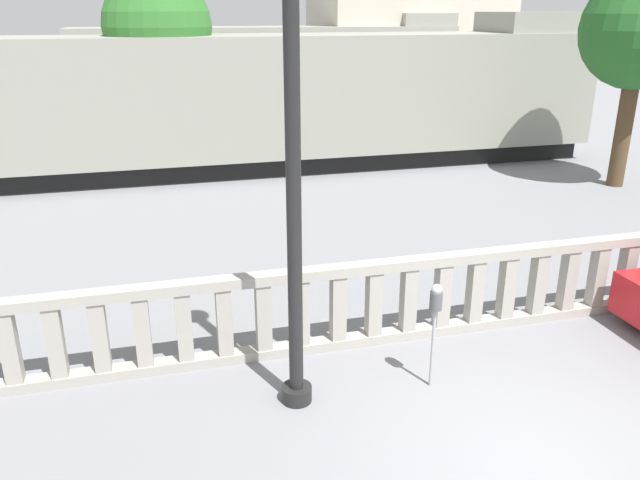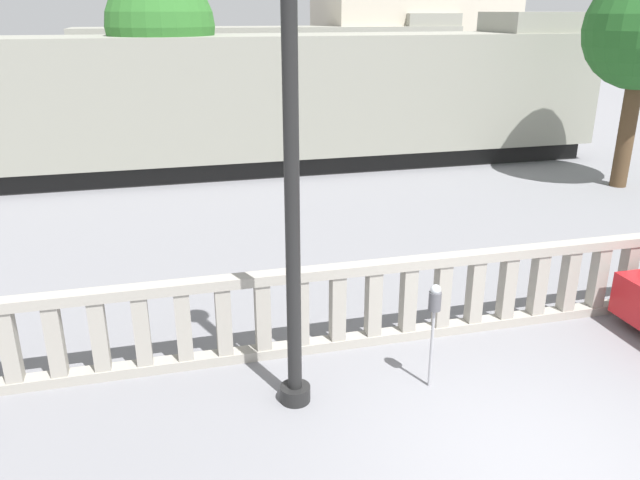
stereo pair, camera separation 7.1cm
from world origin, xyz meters
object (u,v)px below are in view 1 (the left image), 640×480
(train_near, at_px, (146,106))
(lamppost, at_px, (293,171))
(train_far, at_px, (273,65))
(parking_meter, at_px, (436,307))
(tree_right, at_px, (640,32))
(tree_left, at_px, (158,28))

(train_near, bearing_deg, lamppost, -82.55)
(train_far, bearing_deg, parking_meter, -96.43)
(parking_meter, relative_size, tree_right, 0.26)
(parking_meter, relative_size, tree_left, 0.25)
(train_near, bearing_deg, parking_meter, -74.63)
(train_far, relative_size, tree_left, 3.29)
(train_far, xyz_separation_m, tree_right, (6.21, -17.02, 2.02))
(lamppost, relative_size, parking_meter, 3.65)
(lamppost, xyz_separation_m, tree_left, (-1.05, 12.10, 1.16))
(lamppost, distance_m, train_near, 11.97)
(parking_meter, bearing_deg, lamppost, 176.11)
(parking_meter, bearing_deg, train_far, 83.57)
(parking_meter, height_order, train_near, train_near)
(lamppost, xyz_separation_m, train_near, (-1.55, 11.83, -0.88))
(train_near, relative_size, tree_right, 4.94)
(parking_meter, xyz_separation_m, train_near, (-3.28, 11.95, 0.91))
(train_far, xyz_separation_m, tree_left, (-5.57, -12.50, 2.08))
(lamppost, bearing_deg, train_near, 97.45)
(lamppost, distance_m, tree_left, 12.20)
(parking_meter, distance_m, train_far, 24.88)
(lamppost, relative_size, tree_left, 0.93)
(parking_meter, xyz_separation_m, tree_right, (9.00, 7.69, 2.89))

